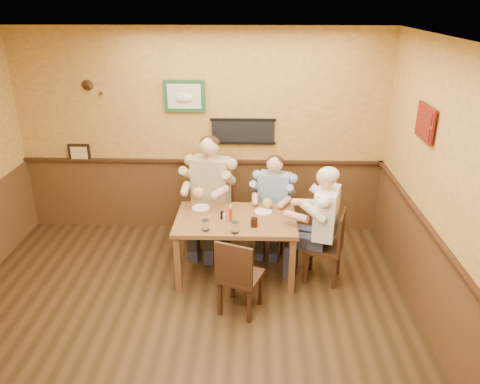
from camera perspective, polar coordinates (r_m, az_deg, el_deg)
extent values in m
plane|color=black|center=(4.87, -7.56, -17.55)|extent=(5.00, 5.00, 0.00)
cube|color=silver|center=(3.74, -9.86, 17.27)|extent=(5.00, 5.00, 0.02)
cube|color=gold|center=(6.43, -4.76, 7.07)|extent=(5.00, 0.02, 2.80)
cube|color=gold|center=(4.42, 25.34, -2.75)|extent=(0.02, 5.00, 2.80)
cube|color=brown|center=(6.72, -4.53, -0.38)|extent=(5.00, 0.02, 1.00)
cube|color=brown|center=(4.84, 23.29, -12.43)|extent=(0.02, 5.00, 1.00)
cube|color=black|center=(6.34, 0.37, 7.39)|extent=(0.88, 0.03, 0.34)
cube|color=#1C532D|center=(6.30, -6.80, 11.52)|extent=(0.54, 0.03, 0.42)
cube|color=black|center=(6.88, -18.98, 4.50)|extent=(0.30, 0.03, 0.26)
cube|color=maroon|center=(5.15, 21.65, 7.86)|extent=(0.03, 0.48, 0.36)
cube|color=brown|center=(5.46, -0.51, -3.42)|extent=(1.40, 0.90, 0.05)
cube|color=brown|center=(5.37, -7.59, -8.73)|extent=(0.07, 0.07, 0.70)
cube|color=brown|center=(5.32, 6.33, -8.99)|extent=(0.07, 0.07, 0.70)
cube|color=brown|center=(6.04, -6.45, -4.86)|extent=(0.07, 0.07, 0.70)
cube|color=brown|center=(5.99, 5.81, -5.05)|extent=(0.07, 0.07, 0.70)
cylinder|color=white|center=(5.16, -4.24, -4.06)|extent=(0.10, 0.10, 0.12)
cylinder|color=white|center=(5.09, -0.61, -4.35)|extent=(0.10, 0.10, 0.13)
cylinder|color=black|center=(5.24, 1.73, -3.71)|extent=(0.08, 0.08, 0.10)
cylinder|color=#B83013|center=(5.35, -1.17, -2.66)|extent=(0.06, 0.06, 0.18)
cylinder|color=silver|center=(5.39, -1.95, -3.04)|extent=(0.04, 0.04, 0.08)
cylinder|color=black|center=(5.41, -2.21, -2.84)|extent=(0.04, 0.04, 0.10)
cylinder|color=white|center=(5.71, -4.79, -1.93)|extent=(0.26, 0.26, 0.01)
cylinder|color=silver|center=(5.60, 2.85, -2.40)|extent=(0.23, 0.23, 0.01)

